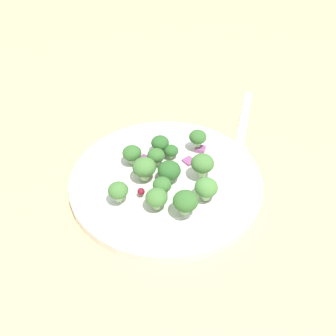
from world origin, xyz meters
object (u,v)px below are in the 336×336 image
Objects in this scene: broccoli_floret_0 at (203,164)px; plate at (168,179)px; broccoli_floret_1 at (118,191)px; fork at (242,128)px; broccoli_floret_2 at (157,198)px.

plate is at bearing 145.14° from broccoli_floret_0.
plate is 7.59cm from broccoli_floret_1.
broccoli_floret_0 is at bearing -34.86° from plate.
plate is at bearing -164.29° from fork.
broccoli_floret_2 reaches higher than plate.
plate is 1.67× the size of fork.
plate is 5.10cm from broccoli_floret_0.
fork is (15.56, 4.38, -0.61)cm from plate.
broccoli_floret_2 reaches higher than fork.
broccoli_floret_1 is 0.93× the size of broccoli_floret_2.
broccoli_floret_1 is 0.17× the size of fork.
broccoli_floret_0 is 7.64cm from broccoli_floret_2.
broccoli_floret_2 is (-3.94, -4.13, 2.27)cm from plate.
broccoli_floret_0 reaches higher than plate.
broccoli_floret_1 is (-7.20, -0.86, 2.26)cm from plate.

